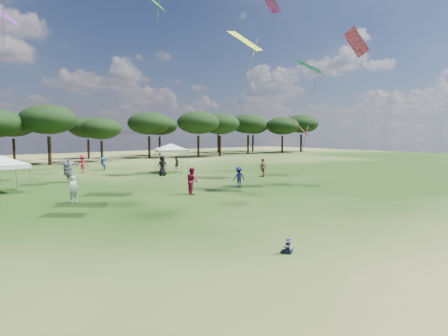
% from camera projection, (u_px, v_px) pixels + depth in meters
% --- Properties ---
extents(ground, '(140.00, 140.00, 0.00)m').
position_uv_depth(ground, '(339.00, 262.00, 11.79)').
color(ground, '#264514').
rests_on(ground, ground).
extents(tree_line, '(108.78, 17.63, 7.77)m').
position_uv_depth(tree_line, '(34.00, 122.00, 49.02)').
color(tree_line, black).
rests_on(tree_line, ground).
extents(tent_left, '(5.79, 5.79, 2.84)m').
position_uv_depth(tent_left, '(0.00, 157.00, 24.86)').
color(tent_left, gray).
rests_on(tent_left, ground).
extents(tent_right, '(5.48, 5.48, 3.26)m').
position_uv_depth(tent_right, '(171.00, 145.00, 37.48)').
color(tent_right, gray).
rests_on(tent_right, ground).
extents(toddler, '(0.39, 0.42, 0.52)m').
position_uv_depth(toddler, '(288.00, 247.00, 12.60)').
color(toddler, black).
rests_on(toddler, ground).
extents(festival_crowd, '(26.87, 20.49, 1.93)m').
position_uv_depth(festival_crowd, '(73.00, 172.00, 29.60)').
color(festival_crowd, silver).
rests_on(festival_crowd, ground).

